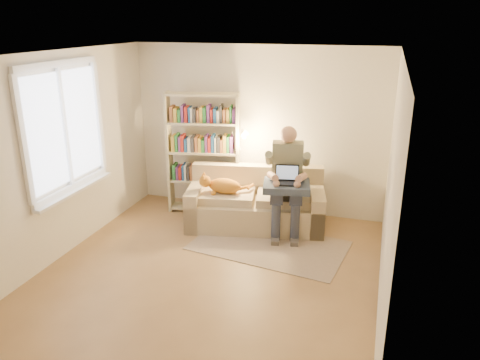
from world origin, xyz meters
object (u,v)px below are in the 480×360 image
(sofa, at_px, (256,205))
(laptop, at_px, (290,178))
(bookshelf, at_px, (204,147))
(cat, at_px, (222,185))
(person, at_px, (287,175))

(sofa, xyz_separation_m, laptop, (0.54, -0.20, 0.55))
(bookshelf, bearing_deg, cat, -59.06)
(sofa, height_order, person, person)
(cat, distance_m, laptop, 1.02)
(person, bearing_deg, bookshelf, 154.30)
(sofa, bearing_deg, bookshelf, 151.00)
(sofa, relative_size, bookshelf, 1.12)
(sofa, height_order, cat, sofa)
(person, xyz_separation_m, bookshelf, (-1.41, 0.36, 0.20))
(sofa, xyz_separation_m, person, (0.47, -0.06, 0.54))
(cat, xyz_separation_m, bookshelf, (-0.49, 0.52, 0.40))
(sofa, distance_m, cat, 0.61)
(cat, bearing_deg, bookshelf, 121.70)
(laptop, height_order, bookshelf, bookshelf)
(person, relative_size, laptop, 4.05)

